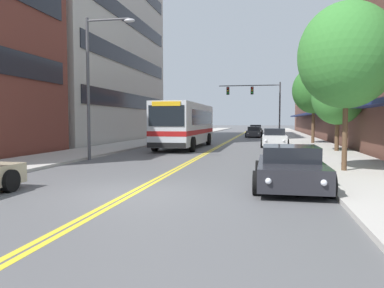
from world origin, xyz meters
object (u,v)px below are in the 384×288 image
car_charcoal_parked_right_foreground (290,168)px  street_tree_right_mid (338,97)px  car_red_parked_left_mid (187,135)px  car_black_moving_second (256,130)px  car_dark_grey_moving_lead (254,132)px  street_tree_right_far (314,90)px  traffic_signal_mast (258,98)px  street_lamp_left_near (95,74)px  city_bus (186,123)px  car_white_parked_right_mid (274,138)px  street_tree_right_near (347,56)px

car_charcoal_parked_right_foreground → street_tree_right_mid: street_tree_right_mid is taller
car_red_parked_left_mid → car_black_moving_second: size_ratio=0.89×
car_dark_grey_moving_lead → street_tree_right_far: (5.45, -13.53, 4.03)m
car_red_parked_left_mid → car_dark_grey_moving_lead: (6.47, 9.48, 0.02)m
car_red_parked_left_mid → street_tree_right_mid: (12.38, -12.60, 2.95)m
traffic_signal_mast → street_lamp_left_near: street_lamp_left_near is taller
street_tree_right_mid → street_tree_right_far: 8.64m
street_tree_right_mid → car_charcoal_parked_right_foreground: bearing=-105.4°
car_black_moving_second → street_tree_right_mid: bearing=-79.1°
city_bus → car_red_parked_left_mid: city_bus is taller
car_dark_grey_moving_lead → car_black_moving_second: bearing=90.3°
car_black_moving_second → car_dark_grey_moving_lead: bearing=-89.7°
street_lamp_left_near → car_black_moving_second: bearing=79.6°
car_black_moving_second → car_white_parked_right_mid: bearing=-85.2°
city_bus → car_black_moving_second: city_bus is taller
car_black_moving_second → traffic_signal_mast: traffic_signal_mast is taller
car_white_parked_right_mid → street_lamp_left_near: size_ratio=0.60×
car_charcoal_parked_right_foreground → street_tree_right_far: bearing=81.7°
car_red_parked_left_mid → car_dark_grey_moving_lead: 11.48m
street_tree_right_mid → street_tree_right_far: size_ratio=0.79×
street_tree_right_mid → car_dark_grey_moving_lead: bearing=105.0°
car_white_parked_right_mid → street_tree_right_near: 15.44m
city_bus → car_white_parked_right_mid: size_ratio=2.63×
car_dark_grey_moving_lead → street_lamp_left_near: street_lamp_left_near is taller
car_red_parked_left_mid → street_lamp_left_near: 20.12m
city_bus → car_white_parked_right_mid: bearing=16.8°
street_tree_right_near → street_tree_right_far: (0.98, 18.42, 0.14)m
car_dark_grey_moving_lead → car_charcoal_parked_right_foreground: bearing=-86.4°
car_red_parked_left_mid → street_tree_right_near: (10.94, -22.46, 3.92)m
car_white_parked_right_mid → street_tree_right_mid: (3.78, -4.91, 2.87)m
city_bus → traffic_signal_mast: 18.25m
car_red_parked_left_mid → street_tree_right_mid: street_tree_right_mid is taller
car_charcoal_parked_right_foreground → car_white_parked_right_mid: car_white_parked_right_mid is taller
street_tree_right_near → car_dark_grey_moving_lead: bearing=98.0°
car_black_moving_second → street_tree_right_mid: street_tree_right_mid is taller
car_white_parked_right_mid → street_tree_right_near: (2.34, -14.77, 3.83)m
car_white_parked_right_mid → traffic_signal_mast: size_ratio=0.59×
street_lamp_left_near → street_tree_right_mid: bearing=28.8°
city_bus → street_tree_right_mid: (10.43, -2.91, 1.68)m
city_bus → car_dark_grey_moving_lead: 19.74m
car_black_moving_second → car_charcoal_parked_right_foreground: bearing=-87.0°
car_charcoal_parked_right_foreground → car_white_parked_right_mid: size_ratio=1.03×
street_lamp_left_near → street_tree_right_far: bearing=51.4°
city_bus → car_black_moving_second: size_ratio=2.40×
car_black_moving_second → street_lamp_left_near: street_lamp_left_near is taller
car_charcoal_parked_right_foreground → street_tree_right_near: (2.22, 3.46, 3.90)m
street_tree_right_mid → street_tree_right_far: (-0.46, 8.56, 1.10)m
city_bus → street_tree_right_far: (9.97, 5.65, 2.79)m
traffic_signal_mast → car_black_moving_second: bearing=93.1°
car_white_parked_right_mid → street_tree_right_far: 6.33m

